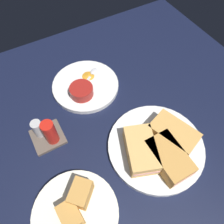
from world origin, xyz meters
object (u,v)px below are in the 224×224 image
sandwich_half_far (169,158)px  plate_chips_companion (86,86)px  ramekin_dark_sauce (178,136)px  bread_basket_rear (76,213)px  sandwich_half_extra (173,134)px  plate_sandwich_main (156,146)px  sandwich_half_near (141,150)px  spoon_by_gravy_ramekin (92,74)px  ramekin_light_gravy (81,91)px  spoon_by_dark_ramekin (157,138)px  condiment_caddy (47,133)px

sandwich_half_far → plate_chips_companion: 36.80cm
ramekin_dark_sauce → bread_basket_rear: (-3.81, 33.32, -1.65)cm
sandwich_half_extra → plate_sandwich_main: bearing=87.5°
sandwich_half_near → ramekin_dark_sauce: 11.43cm
sandwich_half_near → spoon_by_gravy_ramekin: size_ratio=1.66×
plate_sandwich_main → ramekin_light_gravy: (27.20, 10.68, 2.58)cm
sandwich_half_far → ramekin_light_gravy: (32.44, 10.45, -0.62)cm
ramekin_dark_sauce → spoon_by_gravy_ramekin: 36.08cm
plate_chips_companion → ramekin_light_gravy: size_ratio=2.96×
plate_chips_companion → sandwich_half_near: bearing=-175.1°
bread_basket_rear → ramekin_dark_sauce: bearing=-83.5°
sandwich_half_near → spoon_by_dark_ramekin: size_ratio=1.60×
spoon_by_dark_ramekin → sandwich_half_near: bearing=100.5°
sandwich_half_extra → bread_basket_rear: size_ratio=0.72×
sandwich_half_near → bread_basket_rear: size_ratio=0.72×
sandwich_half_extra → plate_chips_companion: 33.65cm
ramekin_dark_sauce → spoon_by_dark_ramekin: 5.67cm
ramekin_dark_sauce → plate_chips_companion: size_ratio=0.29×
sandwich_half_far → condiment_caddy: condiment_caddy is taller
sandwich_half_extra → condiment_caddy: bearing=59.7°
sandwich_half_near → ramekin_light_gravy: (26.98, 5.44, -0.62)cm
ramekin_light_gravy → condiment_caddy: (-9.26, 15.24, 0.02)cm
sandwich_half_extra → spoon_by_gravy_ramekin: bearing=15.1°
spoon_by_dark_ramekin → plate_chips_companion: size_ratio=0.41×
plate_chips_companion → condiment_caddy: 22.23cm
ramekin_dark_sauce → plate_sandwich_main: bearing=78.5°
plate_sandwich_main → spoon_by_dark_ramekin: spoon_by_dark_ramekin is taller
ramekin_dark_sauce → condiment_caddy: condiment_caddy is taller
plate_sandwich_main → spoon_by_gravy_ramekin: bearing=6.6°
ramekin_light_gravy → bread_basket_rear: size_ratio=0.37×
spoon_by_gravy_ramekin → ramekin_light_gravy: bearing=132.2°
spoon_by_gravy_ramekin → bread_basket_rear: bread_basket_rear is taller
sandwich_half_far → bread_basket_rear: bearing=89.6°
sandwich_half_far → plate_sandwich_main: bearing=-2.5°
plate_sandwich_main → ramekin_dark_sauce: ramekin_dark_sauce is taller
plate_sandwich_main → sandwich_half_near: bearing=87.5°
sandwich_half_near → bread_basket_rear: bread_basket_rear is taller
sandwich_half_far → sandwich_half_extra: 7.42cm
ramekin_dark_sauce → spoon_by_dark_ramekin: ramekin_dark_sauce is taller
spoon_by_dark_ramekin → ramekin_dark_sauce: bearing=-120.1°
ramekin_dark_sauce → ramekin_light_gravy: (28.44, 16.77, -0.37)cm
plate_chips_companion → spoon_by_gravy_ramekin: (2.78, -3.98, 1.16)cm
sandwich_half_near → ramekin_light_gravy: 27.53cm
ramekin_dark_sauce → plate_chips_companion: 34.89cm
sandwich_half_near → spoon_by_gravy_ramekin: 33.26cm
condiment_caddy → plate_sandwich_main: bearing=-124.7°
sandwich_half_far → condiment_caddy: bearing=47.9°
sandwich_half_far → spoon_by_dark_ramekin: 7.20cm
spoon_by_gravy_ramekin → sandwich_half_near: bearing=177.6°
plate_sandwich_main → condiment_caddy: (17.95, 25.92, 2.61)cm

